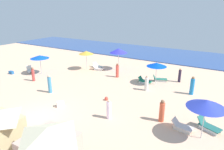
% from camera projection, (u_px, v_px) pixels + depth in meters
% --- Properties ---
extents(ground_plane, '(60.00, 60.00, 0.00)m').
position_uv_depth(ground_plane, '(37.00, 118.00, 14.35)').
color(ground_plane, beige).
extents(ocean, '(60.00, 10.74, 0.12)m').
position_uv_depth(ocean, '(154.00, 53.00, 34.36)').
color(ocean, '#2E4E93').
rests_on(ocean, ground_plane).
extents(umbrella_0, '(2.02, 2.02, 2.30)m').
position_uv_depth(umbrella_0, '(157.00, 65.00, 20.03)').
color(umbrella_0, silver).
rests_on(umbrella_0, ground_plane).
extents(lounge_chair_0_0, '(1.40, 0.72, 0.63)m').
position_uv_depth(lounge_chair_0_0, '(144.00, 81.00, 20.97)').
color(lounge_chair_0_0, silver).
rests_on(lounge_chair_0_0, ground_plane).
extents(lounge_chair_0_1, '(1.60, 1.10, 0.65)m').
position_uv_depth(lounge_chair_0_1, '(160.00, 79.00, 21.43)').
color(lounge_chair_0_1, silver).
rests_on(lounge_chair_0_1, ground_plane).
extents(umbrella_1, '(1.83, 1.83, 2.40)m').
position_uv_depth(umbrella_1, '(86.00, 53.00, 24.82)').
color(umbrella_1, silver).
rests_on(umbrella_1, ground_plane).
extents(lounge_chair_1_0, '(1.55, 0.96, 0.65)m').
position_uv_depth(lounge_chair_1_0, '(97.00, 66.00, 26.15)').
color(lounge_chair_1_0, silver).
rests_on(lounge_chair_1_0, ground_plane).
extents(lounge_chair_1_1, '(1.50, 0.90, 0.61)m').
position_uv_depth(lounge_chair_1_1, '(98.00, 68.00, 25.32)').
color(lounge_chair_1_1, silver).
rests_on(lounge_chair_1_1, ground_plane).
extents(umbrella_2, '(2.15, 2.15, 2.26)m').
position_uv_depth(umbrella_2, '(40.00, 57.00, 23.27)').
color(umbrella_2, silver).
rests_on(umbrella_2, ground_plane).
extents(lounge_chair_2_0, '(1.36, 1.01, 0.79)m').
position_uv_depth(lounge_chair_2_0, '(30.00, 70.00, 24.29)').
color(lounge_chair_2_0, silver).
rests_on(lounge_chair_2_0, ground_plane).
extents(umbrella_3, '(2.16, 2.16, 2.74)m').
position_uv_depth(umbrella_3, '(119.00, 51.00, 24.67)').
color(umbrella_3, silver).
rests_on(umbrella_3, ground_plane).
extents(umbrella_4, '(2.22, 2.22, 2.57)m').
position_uv_depth(umbrella_4, '(206.00, 104.00, 11.43)').
color(umbrella_4, silver).
rests_on(umbrella_4, ground_plane).
extents(lounge_chair_4_0, '(1.40, 0.82, 0.64)m').
position_uv_depth(lounge_chair_4_0, '(182.00, 126.00, 12.94)').
color(lounge_chair_4_0, silver).
rests_on(lounge_chair_4_0, ground_plane).
extents(lounge_chair_4_1, '(1.59, 1.15, 0.77)m').
position_uv_depth(lounge_chair_4_1, '(208.00, 126.00, 12.94)').
color(lounge_chair_4_1, silver).
rests_on(lounge_chair_4_1, ground_plane).
extents(beachgoer_0, '(0.53, 0.53, 1.71)m').
position_uv_depth(beachgoer_0, '(192.00, 86.00, 18.05)').
color(beachgoer_0, '#1F7CC5').
rests_on(beachgoer_0, ground_plane).
extents(beachgoer_1, '(0.45, 0.45, 1.47)m').
position_uv_depth(beachgoer_1, '(109.00, 110.00, 14.13)').
color(beachgoer_1, white).
rests_on(beachgoer_1, ground_plane).
extents(beachgoer_2, '(0.40, 0.40, 1.61)m').
position_uv_depth(beachgoer_2, '(117.00, 71.00, 22.54)').
color(beachgoer_2, '#F25345').
rests_on(beachgoer_2, ground_plane).
extents(beachgoer_3, '(0.48, 0.48, 1.47)m').
position_uv_depth(beachgoer_3, '(147.00, 84.00, 18.95)').
color(beachgoer_3, silver).
rests_on(beachgoer_3, ground_plane).
extents(beachgoer_4, '(0.41, 0.41, 1.72)m').
position_uv_depth(beachgoer_4, '(50.00, 84.00, 18.43)').
color(beachgoer_4, '#428FBC').
rests_on(beachgoer_4, ground_plane).
extents(beachgoer_5, '(0.38, 0.38, 1.53)m').
position_uv_depth(beachgoer_5, '(180.00, 76.00, 21.06)').
color(beachgoer_5, '#2A2136').
rests_on(beachgoer_5, ground_plane).
extents(beachgoer_6, '(0.51, 0.51, 1.63)m').
position_uv_depth(beachgoer_6, '(162.00, 111.00, 13.75)').
color(beachgoer_6, '#E25D3C').
rests_on(beachgoer_6, ground_plane).
extents(beachgoer_7, '(0.34, 0.34, 1.51)m').
position_uv_depth(beachgoer_7, '(33.00, 74.00, 21.39)').
color(beachgoer_7, '#D14641').
rests_on(beachgoer_7, ground_plane).
extents(cooler_box_0, '(0.62, 0.67, 0.43)m').
position_uv_depth(cooler_box_0, '(60.00, 104.00, 15.99)').
color(cooler_box_0, white).
rests_on(cooler_box_0, ground_plane).
extents(cooler_box_1, '(0.58, 0.34, 0.35)m').
position_uv_depth(cooler_box_1, '(11.00, 72.00, 23.83)').
color(cooler_box_1, '#2362A5').
rests_on(cooler_box_1, ground_plane).
extents(beach_ball_2, '(0.32, 0.32, 0.32)m').
position_uv_depth(beach_ball_2, '(106.00, 98.00, 17.08)').
color(beach_ball_2, '#E34435').
rests_on(beach_ball_2, ground_plane).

